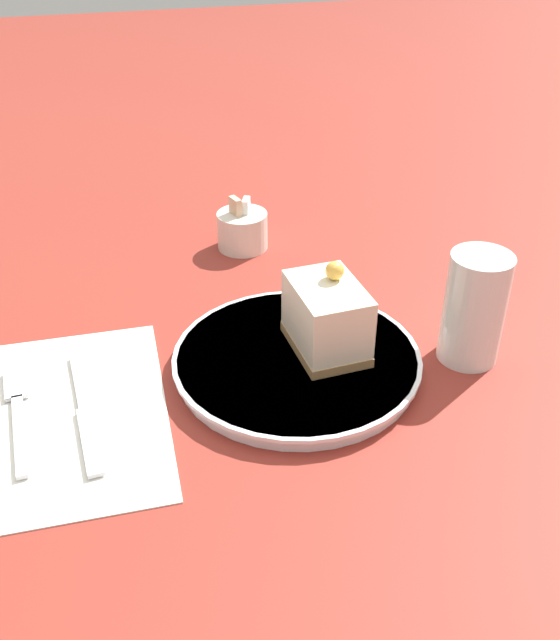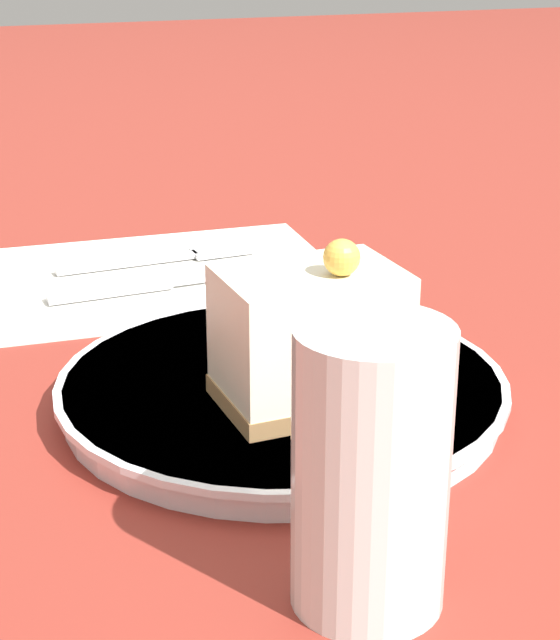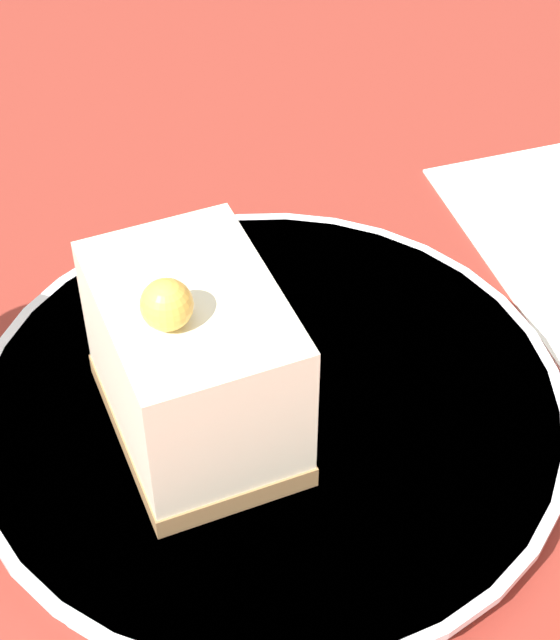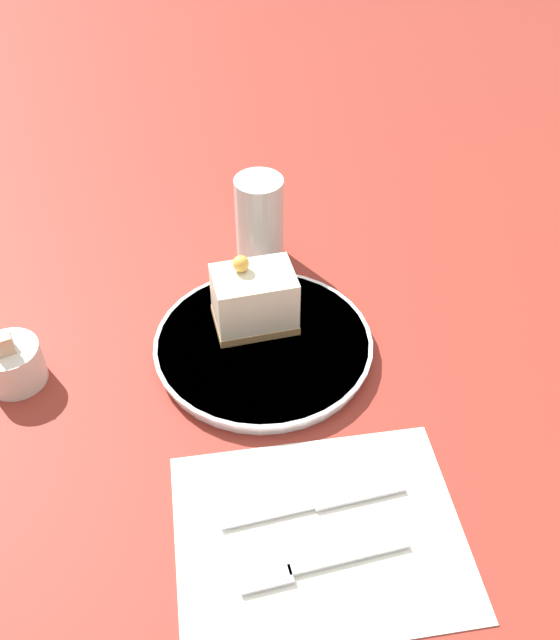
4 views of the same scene
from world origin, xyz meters
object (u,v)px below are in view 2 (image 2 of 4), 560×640
Objects in this scene: fork at (172,257)px; knife at (147,286)px; plate at (282,391)px; cake_slice at (311,337)px; drinking_glass at (371,470)px.

fork and knife have the same top height.
plate is 1.39× the size of knife.
knife is (-0.24, -0.03, -0.05)m from cake_slice.
cake_slice is 0.54× the size of knife.
knife is (0.06, -0.03, -0.00)m from fork.
knife is 1.53× the size of drinking_glass.
cake_slice is 0.15m from drinking_glass.
fork is 0.89× the size of knife.
knife is at bearing -171.72° from plate.
knife is at bearing -32.68° from fork.
plate is at bearing 172.06° from drinking_glass.
drinking_glass is at bearing -15.03° from cake_slice.
plate is 1.57× the size of fork.
drinking_glass is (0.14, -0.03, 0.00)m from cake_slice.
plate reaches higher than fork.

